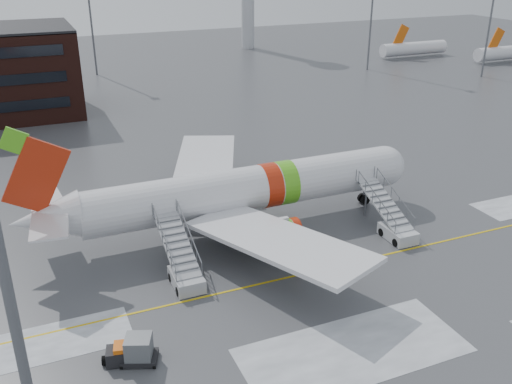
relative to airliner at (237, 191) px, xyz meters
name	(u,v)px	position (x,y,z in m)	size (l,w,h in m)	color
ground	(351,255)	(6.54, -8.14, -3.42)	(260.00, 260.00, 0.00)	#494C4F
airliner	(237,191)	(0.00, 0.00, 0.00)	(35.03, 32.97, 11.18)	silver
airstair_fwd	(393,224)	(11.61, -6.54, -2.35)	(2.05, 7.70, 3.48)	#B5B8BC
airstair_aft	(183,268)	(-6.73, -6.54, -2.35)	(2.05, 7.70, 3.48)	#A2A4A9
pushback_tug	(297,238)	(3.33, -4.92, -2.75)	(2.81, 2.24, 1.52)	black
uld_container	(139,350)	(-11.64, -14.04, -2.62)	(2.49, 2.17, 1.70)	black
baggage_tractor	(123,355)	(-12.56, -13.75, -2.88)	(2.55, 1.53, 1.27)	black
distant_aircraft	(443,60)	(69.04, 55.86, -3.42)	(35.00, 18.00, 8.00)	#D8590C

